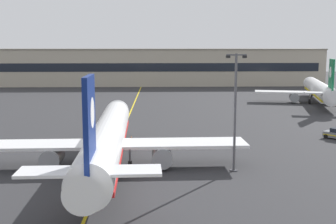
% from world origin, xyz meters
% --- Properties ---
extents(ground_plane, '(400.00, 400.00, 0.00)m').
position_xyz_m(ground_plane, '(0.00, 0.00, 0.00)').
color(ground_plane, '#2D2D30').
extents(taxiway_centreline, '(3.39, 179.98, 0.01)m').
position_xyz_m(taxiway_centreline, '(0.00, 30.00, 0.00)').
color(taxiway_centreline, yellow).
rests_on(taxiway_centreline, ground).
extents(airliner_foreground, '(32.08, 41.45, 11.65)m').
position_xyz_m(airliner_foreground, '(-0.10, 15.19, 3.37)').
color(airliner_foreground, white).
rests_on(airliner_foreground, ground).
extents(airliner_background, '(30.88, 39.31, 11.15)m').
position_xyz_m(airliner_background, '(45.52, 70.54, 3.23)').
color(airliner_background, white).
rests_on(airliner_background, ground).
extents(apron_lamp_post, '(2.24, 0.90, 13.05)m').
position_xyz_m(apron_lamp_post, '(14.12, 13.60, 6.83)').
color(apron_lamp_post, '#515156').
rests_on(apron_lamp_post, ground).
extents(safety_cone_by_nose_gear, '(0.44, 0.44, 0.55)m').
position_xyz_m(safety_cone_by_nose_gear, '(1.90, 31.04, 0.26)').
color(safety_cone_by_nose_gear, orange).
rests_on(safety_cone_by_nose_gear, ground).
extents(terminal_building, '(132.31, 12.40, 12.77)m').
position_xyz_m(terminal_building, '(-1.43, 120.93, 6.39)').
color(terminal_building, '#B2A893').
rests_on(terminal_building, ground).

